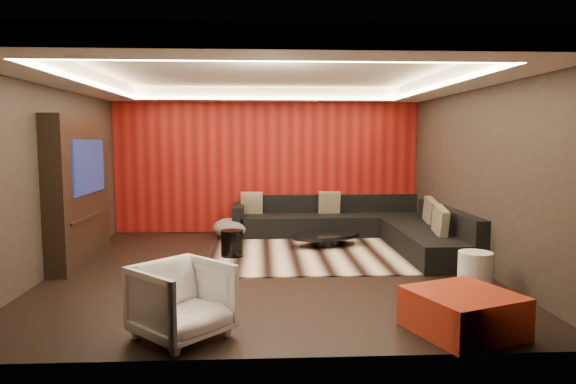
{
  "coord_description": "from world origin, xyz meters",
  "views": [
    {
      "loc": [
        -0.1,
        -7.21,
        1.87
      ],
      "look_at": [
        0.3,
        0.6,
        1.05
      ],
      "focal_mm": 32.0,
      "sensor_mm": 36.0,
      "label": 1
    }
  ],
  "objects": [
    {
      "name": "cove_left",
      "position": [
        -2.36,
        0.0,
        2.6
      ],
      "size": [
        0.08,
        4.8,
        0.04
      ],
      "primitive_type": "cube",
      "color": "#FFD899",
      "rests_on": "ground"
    },
    {
      "name": "tv_shelf",
      "position": [
        -2.69,
        0.6,
        0.7
      ],
      "size": [
        0.04,
        1.6,
        0.04
      ],
      "primitive_type": "cube",
      "color": "black",
      "rests_on": "ground"
    },
    {
      "name": "wall_left",
      "position": [
        -3.01,
        0.0,
        1.4
      ],
      "size": [
        0.02,
        6.0,
        2.8
      ],
      "primitive_type": "cube",
      "color": "black",
      "rests_on": "ground"
    },
    {
      "name": "cove_front",
      "position": [
        0.0,
        -2.36,
        2.6
      ],
      "size": [
        4.8,
        0.08,
        0.04
      ],
      "primitive_type": "cube",
      "color": "#FFD899",
      "rests_on": "ground"
    },
    {
      "name": "armchair",
      "position": [
        -0.85,
        -2.5,
        0.36
      ],
      "size": [
        1.1,
        1.1,
        0.72
      ],
      "primitive_type": "imported",
      "rotation": [
        0.0,
        0.0,
        0.8
      ],
      "color": "silver",
      "rests_on": "floor"
    },
    {
      "name": "wall_back",
      "position": [
        0.0,
        3.01,
        1.4
      ],
      "size": [
        6.0,
        0.02,
        2.8
      ],
      "primitive_type": "cube",
      "color": "black",
      "rests_on": "ground"
    },
    {
      "name": "cove_right",
      "position": [
        2.36,
        0.0,
        2.6
      ],
      "size": [
        0.08,
        4.8,
        0.04
      ],
      "primitive_type": "cube",
      "color": "#FFD899",
      "rests_on": "ground"
    },
    {
      "name": "rug",
      "position": [
        1.06,
        1.03,
        0.01
      ],
      "size": [
        4.02,
        3.02,
        0.02
      ],
      "primitive_type": "cube",
      "rotation": [
        0.0,
        0.0,
        0.01
      ],
      "color": "beige",
      "rests_on": "floor"
    },
    {
      "name": "cove_back",
      "position": [
        0.0,
        2.36,
        2.6
      ],
      "size": [
        4.8,
        0.08,
        0.04
      ],
      "primitive_type": "cube",
      "color": "#FFD899",
      "rests_on": "ground"
    },
    {
      "name": "coffee_table",
      "position": [
        1.0,
        1.47,
        0.13
      ],
      "size": [
        1.61,
        1.61,
        0.21
      ],
      "primitive_type": "cylinder",
      "rotation": [
        0.0,
        0.0,
        0.35
      ],
      "color": "black",
      "rests_on": "rug"
    },
    {
      "name": "red_feature_wall",
      "position": [
        0.0,
        2.97,
        1.4
      ],
      "size": [
        5.98,
        0.05,
        2.78
      ],
      "primitive_type": "cube",
      "color": "#6B0C0A",
      "rests_on": "ground"
    },
    {
      "name": "soffit_back",
      "position": [
        0.0,
        2.7,
        2.69
      ],
      "size": [
        6.0,
        0.6,
        0.22
      ],
      "primitive_type": "cube",
      "color": "silver",
      "rests_on": "ground"
    },
    {
      "name": "soffit_left",
      "position": [
        -2.7,
        0.0,
        2.69
      ],
      "size": [
        0.6,
        4.8,
        0.22
      ],
      "primitive_type": "cube",
      "color": "silver",
      "rests_on": "ground"
    },
    {
      "name": "striped_pouf",
      "position": [
        -0.69,
        2.28,
        0.2
      ],
      "size": [
        0.84,
        0.84,
        0.37
      ],
      "primitive_type": "ellipsoid",
      "rotation": [
        0.0,
        0.0,
        -0.31
      ],
      "color": "#BBB291",
      "rests_on": "rug"
    },
    {
      "name": "orange_ottoman",
      "position": [
        1.83,
        -2.5,
        0.2
      ],
      "size": [
        1.16,
        1.16,
        0.4
      ],
      "primitive_type": "cube",
      "rotation": [
        0.0,
        0.0,
        0.37
      ],
      "color": "maroon",
      "rests_on": "floor"
    },
    {
      "name": "soffit_right",
      "position": [
        2.7,
        0.0,
        2.69
      ],
      "size": [
        0.6,
        4.8,
        0.22
      ],
      "primitive_type": "cube",
      "color": "silver",
      "rests_on": "ground"
    },
    {
      "name": "ceiling",
      "position": [
        0.0,
        0.0,
        2.81
      ],
      "size": [
        6.0,
        6.0,
        0.02
      ],
      "primitive_type": "cube",
      "color": "silver",
      "rests_on": "ground"
    },
    {
      "name": "tv_surround",
      "position": [
        -2.85,
        0.6,
        1.1
      ],
      "size": [
        0.3,
        2.0,
        2.2
      ],
      "primitive_type": "cube",
      "color": "black",
      "rests_on": "ground"
    },
    {
      "name": "floor",
      "position": [
        0.0,
        0.0,
        -0.01
      ],
      "size": [
        6.0,
        6.0,
        0.02
      ],
      "primitive_type": "cube",
      "color": "black",
      "rests_on": "ground"
    },
    {
      "name": "drum_stool",
      "position": [
        -0.57,
        0.76,
        0.23
      ],
      "size": [
        0.39,
        0.39,
        0.41
      ],
      "primitive_type": "cylinder",
      "rotation": [
        0.0,
        0.0,
        -0.12
      ],
      "color": "black",
      "rests_on": "rug"
    },
    {
      "name": "soffit_front",
      "position": [
        0.0,
        -2.7,
        2.69
      ],
      "size": [
        6.0,
        0.6,
        0.22
      ],
      "primitive_type": "cube",
      "color": "silver",
      "rests_on": "ground"
    },
    {
      "name": "throw_pillows",
      "position": [
        1.58,
        1.79,
        0.62
      ],
      "size": [
        3.38,
        2.7,
        0.5
      ],
      "color": "beige",
      "rests_on": "sectional_sofa"
    },
    {
      "name": "tv_screen",
      "position": [
        -2.69,
        0.6,
        1.45
      ],
      "size": [
        0.04,
        1.3,
        0.8
      ],
      "primitive_type": "cube",
      "color": "black",
      "rests_on": "ground"
    },
    {
      "name": "white_side_table",
      "position": [
        2.47,
        -1.27,
        0.25
      ],
      "size": [
        0.51,
        0.51,
        0.51
      ],
      "primitive_type": "cylinder",
      "rotation": [
        0.0,
        0.0,
        0.3
      ],
      "color": "silver",
      "rests_on": "floor"
    },
    {
      "name": "wall_right",
      "position": [
        3.01,
        0.0,
        1.4
      ],
      "size": [
        0.02,
        6.0,
        2.8
      ],
      "primitive_type": "cube",
      "color": "black",
      "rests_on": "ground"
    },
    {
      "name": "sectional_sofa",
      "position": [
        1.73,
        1.86,
        0.26
      ],
      "size": [
        3.65,
        3.5,
        0.75
      ],
      "color": "black",
      "rests_on": "floor"
    }
  ]
}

